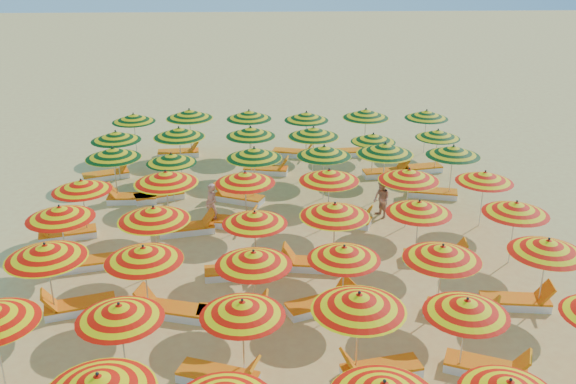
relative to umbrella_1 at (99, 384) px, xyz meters
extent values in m
plane|color=#E1C064|center=(3.53, 8.35, -1.81)|extent=(120.00, 120.00, 0.00)
cone|color=#F56E00|center=(0.00, 0.00, 0.00)|extent=(1.97, 1.97, 0.37)
sphere|color=black|center=(0.00, 0.00, 0.21)|extent=(0.06, 0.06, 0.06)
sphere|color=black|center=(4.74, -0.32, 0.16)|extent=(0.06, 0.06, 0.06)
sphere|color=black|center=(6.93, -0.16, -0.01)|extent=(0.06, 0.06, 0.06)
cylinder|color=silver|center=(-0.15, 2.40, -0.91)|extent=(0.03, 0.03, 1.80)
cone|color=#F56E00|center=(-0.15, 2.40, -0.13)|extent=(2.02, 2.02, 0.34)
sphere|color=black|center=(-0.15, 2.40, 0.07)|extent=(0.06, 0.06, 0.06)
cylinder|color=silver|center=(2.33, 2.46, -0.92)|extent=(0.03, 0.03, 1.78)
cone|color=#F56E00|center=(2.33, 2.46, -0.15)|extent=(1.93, 1.93, 0.34)
sphere|color=black|center=(2.33, 2.46, 0.05)|extent=(0.06, 0.06, 0.06)
cylinder|color=silver|center=(4.70, 2.33, -0.83)|extent=(0.04, 0.04, 1.97)
cone|color=#F56E00|center=(4.70, 2.33, 0.03)|extent=(2.30, 2.30, 0.38)
sphere|color=black|center=(4.70, 2.33, 0.24)|extent=(0.07, 0.07, 0.07)
cylinder|color=silver|center=(6.94, 2.33, -0.92)|extent=(0.03, 0.03, 1.78)
cone|color=#F56E00|center=(6.94, 2.33, -0.15)|extent=(2.10, 2.10, 0.34)
sphere|color=black|center=(6.94, 2.33, 0.05)|extent=(0.06, 0.06, 0.06)
cylinder|color=silver|center=(-2.36, 4.87, -0.84)|extent=(0.04, 0.04, 1.94)
cone|color=#F56E00|center=(-2.36, 4.87, 0.00)|extent=(2.12, 2.12, 0.37)
sphere|color=black|center=(-2.36, 4.87, 0.21)|extent=(0.06, 0.06, 0.06)
cylinder|color=silver|center=(-0.05, 4.76, -0.87)|extent=(0.04, 0.04, 1.88)
cone|color=#F56E00|center=(-0.05, 4.76, -0.05)|extent=(2.27, 2.27, 0.36)
sphere|color=black|center=(-0.05, 4.76, 0.15)|extent=(0.06, 0.06, 0.06)
cylinder|color=silver|center=(2.54, 4.52, -0.89)|extent=(0.03, 0.03, 1.84)
cone|color=#F56E00|center=(2.54, 4.52, -0.10)|extent=(2.01, 2.01, 0.35)
sphere|color=black|center=(2.54, 4.52, 0.10)|extent=(0.06, 0.06, 0.06)
cylinder|color=silver|center=(4.71, 4.80, -0.92)|extent=(0.03, 0.03, 1.78)
cone|color=#F56E00|center=(4.71, 4.80, -0.15)|extent=(2.07, 2.07, 0.34)
sphere|color=black|center=(4.71, 4.80, 0.04)|extent=(0.06, 0.06, 0.06)
cylinder|color=silver|center=(7.02, 4.53, -0.87)|extent=(0.04, 0.04, 1.89)
cone|color=#F56E00|center=(7.02, 4.53, -0.05)|extent=(1.95, 1.95, 0.36)
sphere|color=black|center=(7.02, 4.53, 0.15)|extent=(0.06, 0.06, 0.06)
cylinder|color=silver|center=(9.65, 4.75, -0.87)|extent=(0.04, 0.04, 1.88)
cone|color=#F56E00|center=(9.65, 4.75, -0.06)|extent=(2.26, 2.26, 0.36)
sphere|color=black|center=(9.65, 4.75, 0.15)|extent=(0.06, 0.06, 0.06)
cylinder|color=silver|center=(-2.73, 7.31, -0.88)|extent=(0.04, 0.04, 1.86)
cone|color=#F56E00|center=(-2.73, 7.31, -0.08)|extent=(2.14, 2.14, 0.35)
sphere|color=black|center=(-2.73, 7.31, 0.12)|extent=(0.06, 0.06, 0.06)
cylinder|color=silver|center=(-0.14, 6.92, -0.84)|extent=(0.04, 0.04, 1.95)
cone|color=#F56E00|center=(-0.14, 6.92, 0.01)|extent=(2.25, 2.25, 0.37)
sphere|color=black|center=(-0.14, 6.92, 0.22)|extent=(0.07, 0.07, 0.07)
cylinder|color=silver|center=(2.55, 6.90, -0.92)|extent=(0.03, 0.03, 1.78)
cone|color=#F56E00|center=(2.55, 6.90, -0.15)|extent=(2.18, 2.18, 0.34)
sphere|color=black|center=(2.55, 6.90, 0.05)|extent=(0.06, 0.06, 0.06)
cylinder|color=silver|center=(4.72, 7.01, -0.84)|extent=(0.04, 0.04, 1.94)
cone|color=#F56E00|center=(4.72, 7.01, -0.01)|extent=(2.25, 2.25, 0.37)
sphere|color=black|center=(4.72, 7.01, 0.21)|extent=(0.06, 0.06, 0.06)
cylinder|color=silver|center=(7.11, 7.32, -0.89)|extent=(0.03, 0.03, 1.84)
cone|color=#F56E00|center=(7.11, 7.32, -0.10)|extent=(1.96, 1.96, 0.35)
sphere|color=black|center=(7.11, 7.32, 0.10)|extent=(0.06, 0.06, 0.06)
cylinder|color=silver|center=(9.78, 7.16, -0.89)|extent=(0.03, 0.03, 1.84)
cone|color=#F56E00|center=(9.78, 7.16, -0.10)|extent=(2.09, 2.09, 0.35)
sphere|color=black|center=(9.78, 7.16, 0.10)|extent=(0.06, 0.06, 0.06)
cylinder|color=silver|center=(-2.71, 9.45, -0.91)|extent=(0.03, 0.03, 1.80)
cone|color=#F56E00|center=(-2.71, 9.45, -0.14)|extent=(2.16, 2.16, 0.34)
sphere|color=black|center=(-2.71, 9.45, 0.06)|extent=(0.06, 0.06, 0.06)
cylinder|color=silver|center=(-0.18, 9.60, -0.82)|extent=(0.04, 0.04, 1.98)
cone|color=#F56E00|center=(-0.18, 9.60, 0.03)|extent=(2.06, 2.06, 0.38)
sphere|color=black|center=(-0.18, 9.60, 0.25)|extent=(0.07, 0.07, 0.07)
cylinder|color=silver|center=(2.24, 9.73, -0.88)|extent=(0.04, 0.04, 1.87)
cone|color=#F56E00|center=(2.24, 9.73, -0.07)|extent=(2.22, 2.22, 0.36)
sphere|color=black|center=(2.24, 9.73, 0.14)|extent=(0.06, 0.06, 0.06)
cylinder|color=silver|center=(4.84, 9.74, -0.86)|extent=(0.04, 0.04, 1.90)
cone|color=#F56E00|center=(4.84, 9.74, -0.04)|extent=(2.19, 2.19, 0.36)
sphere|color=black|center=(4.84, 9.74, 0.17)|extent=(0.06, 0.06, 0.06)
cylinder|color=silver|center=(7.33, 9.66, -0.86)|extent=(0.04, 0.04, 1.91)
cone|color=#F56E00|center=(7.33, 9.66, -0.03)|extent=(2.46, 2.46, 0.36)
sphere|color=black|center=(7.33, 9.66, 0.18)|extent=(0.06, 0.06, 0.06)
cylinder|color=silver|center=(9.73, 9.66, -0.91)|extent=(0.03, 0.03, 1.80)
cone|color=#F56E00|center=(9.73, 9.66, -0.13)|extent=(2.19, 2.19, 0.34)
sphere|color=black|center=(9.73, 9.66, 0.06)|extent=(0.06, 0.06, 0.06)
cylinder|color=silver|center=(-2.33, 12.19, -0.86)|extent=(0.04, 0.04, 1.90)
cone|color=#6A6705|center=(-2.33, 12.19, -0.04)|extent=(2.49, 2.49, 0.36)
sphere|color=black|center=(-2.33, 12.19, 0.17)|extent=(0.06, 0.06, 0.06)
cylinder|color=silver|center=(-0.34, 12.03, -0.95)|extent=(0.03, 0.03, 1.72)
cone|color=#6A6705|center=(-0.34, 12.03, -0.20)|extent=(2.02, 2.02, 0.33)
sphere|color=black|center=(-0.34, 12.03, -0.01)|extent=(0.06, 0.06, 0.06)
cylinder|color=silver|center=(2.50, 11.92, -0.85)|extent=(0.04, 0.04, 1.93)
cone|color=#6A6705|center=(2.50, 11.92, -0.02)|extent=(2.20, 2.20, 0.37)
sphere|color=black|center=(2.50, 11.92, 0.20)|extent=(0.06, 0.06, 0.06)
cylinder|color=silver|center=(4.91, 12.12, -0.86)|extent=(0.04, 0.04, 1.90)
cone|color=#6A6705|center=(4.91, 12.12, -0.04)|extent=(2.00, 2.00, 0.36)
sphere|color=black|center=(4.91, 12.12, 0.17)|extent=(0.06, 0.06, 0.06)
cylinder|color=silver|center=(7.00, 12.01, -0.82)|extent=(0.04, 0.04, 1.99)
cone|color=#6A6705|center=(7.00, 12.01, 0.04)|extent=(2.39, 2.39, 0.38)
sphere|color=black|center=(7.00, 12.01, 0.26)|extent=(0.07, 0.07, 0.07)
cylinder|color=silver|center=(9.38, 11.99, -0.87)|extent=(0.04, 0.04, 1.88)
cone|color=#6A6705|center=(9.38, 11.99, -0.06)|extent=(2.40, 2.40, 0.36)
sphere|color=black|center=(9.38, 11.99, 0.15)|extent=(0.06, 0.06, 0.06)
cylinder|color=silver|center=(-2.67, 14.30, -0.89)|extent=(0.04, 0.04, 1.85)
cone|color=#6A6705|center=(-2.67, 14.30, -0.08)|extent=(1.87, 1.87, 0.35)
sphere|color=black|center=(-2.67, 14.30, 0.12)|extent=(0.06, 0.06, 0.06)
cylinder|color=silver|center=(-0.33, 14.38, -0.84)|extent=(0.04, 0.04, 1.95)
cone|color=#6A6705|center=(-0.33, 14.38, 0.01)|extent=(2.16, 2.16, 0.37)
sphere|color=black|center=(-0.33, 14.38, 0.22)|extent=(0.06, 0.06, 0.06)
cylinder|color=silver|center=(2.34, 14.53, -0.87)|extent=(0.04, 0.04, 1.89)
cone|color=#6A6705|center=(2.34, 14.53, -0.05)|extent=(1.97, 1.97, 0.36)
sphere|color=black|center=(2.34, 14.53, 0.16)|extent=(0.06, 0.06, 0.06)
cylinder|color=silver|center=(4.71, 14.25, -0.84)|extent=(0.04, 0.04, 1.94)
cone|color=#6A6705|center=(4.71, 14.25, 0.00)|extent=(2.44, 2.44, 0.37)
sphere|color=black|center=(4.71, 14.25, 0.21)|extent=(0.06, 0.06, 0.06)
cylinder|color=silver|center=(6.96, 14.15, -0.96)|extent=(0.03, 0.03, 1.70)
cone|color=#6A6705|center=(6.96, 14.15, -0.23)|extent=(2.16, 2.16, 0.32)
sphere|color=black|center=(6.96, 14.15, -0.04)|extent=(0.06, 0.06, 0.06)
cylinder|color=silver|center=(9.51, 14.49, -0.96)|extent=(0.03, 0.03, 1.71)
cone|color=#6A6705|center=(9.51, 14.49, -0.21)|extent=(2.17, 2.17, 0.33)
sphere|color=black|center=(9.51, 14.49, -0.03)|extent=(0.06, 0.06, 0.06)
cylinder|color=silver|center=(-2.52, 17.03, -0.92)|extent=(0.03, 0.03, 1.78)
cone|color=#6A6705|center=(-2.52, 17.03, -0.15)|extent=(1.87, 1.87, 0.34)
sphere|color=black|center=(-2.52, 17.03, 0.04)|extent=(0.06, 0.06, 0.06)
cylinder|color=silver|center=(-0.21, 16.96, -0.84)|extent=(0.04, 0.04, 1.95)
cone|color=#6A6705|center=(-0.21, 16.96, 0.01)|extent=(2.02, 2.02, 0.37)
sphere|color=black|center=(-0.21, 16.96, 0.22)|extent=(0.07, 0.07, 0.07)
cylinder|color=silver|center=(2.24, 16.99, -0.87)|extent=(0.04, 0.04, 1.88)
cone|color=#6A6705|center=(2.24, 16.99, -0.06)|extent=(2.23, 2.23, 0.36)
sphere|color=black|center=(2.24, 16.99, 0.15)|extent=(0.06, 0.06, 0.06)
cylinder|color=silver|center=(4.61, 16.81, -0.90)|extent=(0.03, 0.03, 1.83)
cone|color=#6A6705|center=(4.61, 16.81, -0.10)|extent=(2.43, 2.43, 0.35)
sphere|color=black|center=(4.61, 16.81, 0.10)|extent=(0.06, 0.06, 0.06)
cylinder|color=silver|center=(7.08, 16.80, -0.85)|extent=(0.04, 0.04, 1.93)
cone|color=#6A6705|center=(7.08, 16.80, -0.01)|extent=(2.54, 2.54, 0.37)
sphere|color=black|center=(7.08, 16.80, 0.20)|extent=(0.06, 0.06, 0.06)
cylinder|color=silver|center=(9.65, 16.93, -0.90)|extent=(0.03, 0.03, 1.82)
cone|color=#6A6705|center=(9.65, 16.93, -0.11)|extent=(1.89, 1.89, 0.35)
sphere|color=black|center=(9.65, 16.93, 0.09)|extent=(0.06, 0.06, 0.06)
cube|color=white|center=(1.78, 2.24, -1.71)|extent=(1.80, 1.12, 0.20)
cube|color=orange|center=(1.78, 2.24, -1.58)|extent=(1.80, 1.12, 0.06)
cube|color=orange|center=(2.44, 2.00, -1.36)|extent=(0.54, 0.67, 0.48)
cube|color=white|center=(5.25, 2.30, -1.71)|extent=(1.78, 0.92, 0.20)
cube|color=orange|center=(5.25, 2.30, -1.58)|extent=(1.78, 0.92, 0.06)
cube|color=orange|center=(4.57, 2.16, -1.36)|extent=(0.48, 0.64, 0.48)
cube|color=white|center=(7.49, 2.29, -1.71)|extent=(1.79, 1.20, 0.20)
cube|color=orange|center=(7.49, 2.29, -1.58)|extent=(1.79, 1.20, 0.06)
cube|color=orange|center=(8.13, 2.01, -1.36)|extent=(0.56, 0.68, 0.48)
cube|color=white|center=(-1.81, 5.10, -1.71)|extent=(1.79, 1.04, 0.20)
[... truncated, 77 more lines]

